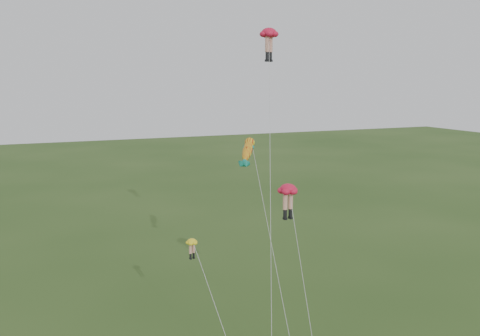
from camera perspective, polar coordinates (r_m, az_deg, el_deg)
name	(u,v)px	position (r m, az deg, el deg)	size (l,w,h in m)	color
legs_kite_red_high	(269,39)	(45.16, 3.11, 13.60)	(5.91, 11.72, 24.17)	red
legs_kite_red_mid	(288,193)	(41.11, 5.17, -2.70)	(2.16, 7.81, 12.09)	red
legs_kite_yellow	(194,250)	(39.33, -4.88, -8.73)	(1.76, 8.12, 8.51)	yellow
fish_kite	(248,151)	(45.22, 0.86, 1.84)	(2.55, 12.56, 15.28)	yellow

